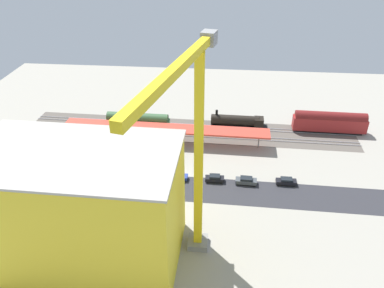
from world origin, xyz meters
The scene contains 21 objects.
ground_plane centered at (0.00, 0.00, 0.00)m, with size 145.87×145.87×0.00m, color #9E998C.
rail_bed centered at (0.00, -22.01, 0.00)m, with size 91.17×13.36×0.01m, color #5B544C.
street_asphalt centered at (0.00, 4.55, 0.00)m, with size 91.17×9.00×0.01m, color #2D2D33.
track_rails centered at (0.00, -22.01, 0.18)m, with size 91.14×9.19×0.12m.
platform_canopy_near centered at (5.74, -14.98, 4.18)m, with size 54.05×6.47×4.44m.
locomotive centered at (-13.76, -24.69, 1.88)m, with size 15.98×3.30×5.24m.
passenger_coach centered at (-38.41, -24.69, 3.18)m, with size 19.84×3.51×6.04m.
freight_coach_far centered at (14.01, -19.33, 3.17)m, with size 17.44×3.28×6.01m.
parked_car_0 centered at (-23.82, 1.01, 0.71)m, with size 4.54×1.76×1.59m.
parked_car_1 centered at (-14.89, 1.65, 0.76)m, with size 4.81×2.07×1.69m.
parked_car_2 centered at (-7.85, 1.33, 0.73)m, with size 4.28×1.88×1.62m.
parked_car_3 centered at (0.51, 1.29, 0.73)m, with size 4.48×2.07×1.62m.
parked_car_4 centered at (8.69, 1.30, 0.75)m, with size 4.81×1.96×1.72m.
construction_building centered at (13.50, 24.70, 10.25)m, with size 31.95×18.27×20.50m, color yellow.
construction_roof_slab centered at (13.50, 24.70, 20.70)m, with size 32.55×18.87×0.40m, color #ADA89E.
tower_crane centered at (-4.95, 23.74, 22.67)m, with size 8.06×29.27×37.59m.
box_truck_0 centered at (5.40, 11.07, 1.70)m, with size 8.66×2.95×3.46m.
street_tree_0 centered at (31.35, 9.75, 4.45)m, with size 4.97×4.97×6.96m.
street_tree_1 centered at (20.78, 8.76, 5.45)m, with size 5.45×5.45×8.19m.
street_tree_2 centered at (17.29, 9.77, 5.15)m, with size 5.02×5.02×7.68m.
traffic_light centered at (20.23, -0.33, 3.97)m, with size 0.50×0.36×5.93m.
Camera 1 is at (-9.01, 71.38, 51.49)m, focal length 35.67 mm.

